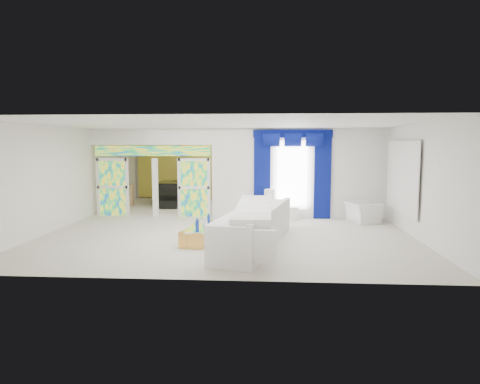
# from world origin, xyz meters

# --- Properties ---
(floor) EXTENTS (12.00, 12.00, 0.00)m
(floor) POSITION_xyz_m (0.00, 0.00, 0.00)
(floor) COLOR #B7AF9E
(floor) RESTS_ON ground
(dividing_wall) EXTENTS (5.70, 0.18, 3.00)m
(dividing_wall) POSITION_xyz_m (2.15, 1.00, 1.50)
(dividing_wall) COLOR white
(dividing_wall) RESTS_ON ground
(dividing_header) EXTENTS (4.30, 0.18, 0.55)m
(dividing_header) POSITION_xyz_m (-2.85, 1.00, 2.73)
(dividing_header) COLOR white
(dividing_header) RESTS_ON dividing_wall
(stained_panel_left) EXTENTS (0.95, 0.04, 2.00)m
(stained_panel_left) POSITION_xyz_m (-4.28, 1.00, 1.00)
(stained_panel_left) COLOR #994C3F
(stained_panel_left) RESTS_ON ground
(stained_panel_right) EXTENTS (0.95, 0.04, 2.00)m
(stained_panel_right) POSITION_xyz_m (-1.42, 1.00, 1.00)
(stained_panel_right) COLOR #994C3F
(stained_panel_right) RESTS_ON ground
(stained_transom) EXTENTS (4.00, 0.05, 0.35)m
(stained_transom) POSITION_xyz_m (-2.85, 1.00, 2.25)
(stained_transom) COLOR #994C3F
(stained_transom) RESTS_ON dividing_header
(window_pane) EXTENTS (1.00, 0.02, 2.30)m
(window_pane) POSITION_xyz_m (1.90, 0.90, 1.45)
(window_pane) COLOR white
(window_pane) RESTS_ON dividing_wall
(blue_drape_left) EXTENTS (0.55, 0.10, 2.80)m
(blue_drape_left) POSITION_xyz_m (0.90, 0.87, 1.40)
(blue_drape_left) COLOR #030943
(blue_drape_left) RESTS_ON ground
(blue_drape_right) EXTENTS (0.55, 0.10, 2.80)m
(blue_drape_right) POSITION_xyz_m (2.90, 0.87, 1.40)
(blue_drape_right) COLOR #030943
(blue_drape_right) RESTS_ON ground
(blue_pelmet) EXTENTS (2.60, 0.12, 0.25)m
(blue_pelmet) POSITION_xyz_m (1.90, 0.87, 2.82)
(blue_pelmet) COLOR #030943
(blue_pelmet) RESTS_ON dividing_wall
(wall_mirror) EXTENTS (0.04, 2.70, 1.90)m
(wall_mirror) POSITION_xyz_m (4.94, -1.00, 1.55)
(wall_mirror) COLOR white
(wall_mirror) RESTS_ON ground
(gold_curtains) EXTENTS (9.70, 0.12, 2.90)m
(gold_curtains) POSITION_xyz_m (0.00, 5.90, 1.50)
(gold_curtains) COLOR gold
(gold_curtains) RESTS_ON ground
(white_sofa) EXTENTS (1.88, 4.66, 0.87)m
(white_sofa) POSITION_xyz_m (0.81, -3.12, 0.43)
(white_sofa) COLOR silver
(white_sofa) RESTS_ON ground
(coffee_table) EXTENTS (0.93, 1.84, 0.39)m
(coffee_table) POSITION_xyz_m (-0.54, -2.82, 0.20)
(coffee_table) COLOR gold
(coffee_table) RESTS_ON ground
(console_table) EXTENTS (1.28, 0.50, 0.42)m
(console_table) POSITION_xyz_m (1.46, 0.62, 0.21)
(console_table) COLOR white
(console_table) RESTS_ON ground
(table_lamp) EXTENTS (0.36, 0.36, 0.58)m
(table_lamp) POSITION_xyz_m (1.16, 0.62, 0.71)
(table_lamp) COLOR white
(table_lamp) RESTS_ON console_table
(armchair) EXTENTS (1.13, 1.21, 0.64)m
(armchair) POSITION_xyz_m (4.11, 0.24, 0.32)
(armchair) COLOR silver
(armchair) RESTS_ON ground
(grand_piano) EXTENTS (1.38, 1.80, 0.90)m
(grand_piano) POSITION_xyz_m (-2.82, 4.35, 0.45)
(grand_piano) COLOR black
(grand_piano) RESTS_ON ground
(piano_bench) EXTENTS (0.91, 0.36, 0.30)m
(piano_bench) POSITION_xyz_m (-2.82, 2.75, 0.15)
(piano_bench) COLOR black
(piano_bench) RESTS_ON ground
(tv_console) EXTENTS (0.65, 0.60, 0.85)m
(tv_console) POSITION_xyz_m (-4.67, 3.49, 0.43)
(tv_console) COLOR tan
(tv_console) RESTS_ON ground
(chandelier) EXTENTS (0.60, 0.60, 0.60)m
(chandelier) POSITION_xyz_m (-2.30, 3.40, 2.65)
(chandelier) COLOR gold
(chandelier) RESTS_ON ceiling
(decanters) EXTENTS (0.21, 1.19, 0.23)m
(decanters) POSITION_xyz_m (-0.53, -2.82, 0.48)
(decanters) COLOR white
(decanters) RESTS_ON coffee_table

